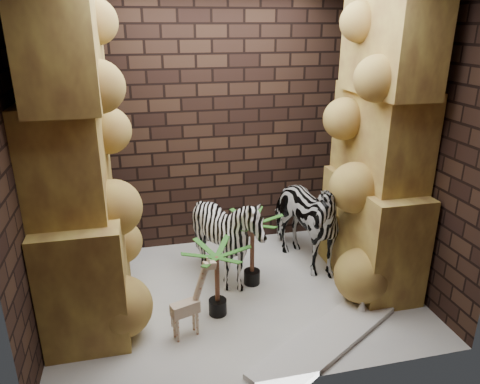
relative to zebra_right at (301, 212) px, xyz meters
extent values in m
plane|color=silver|center=(-0.81, -0.44, -0.65)|extent=(3.50, 3.50, 0.00)
plane|color=black|center=(-0.81, 0.81, 0.85)|extent=(3.50, 0.00, 3.50)
plane|color=black|center=(-0.81, -1.69, 0.85)|extent=(3.50, 0.00, 3.50)
plane|color=black|center=(-2.56, -0.44, 0.85)|extent=(0.00, 3.00, 3.00)
plane|color=black|center=(0.94, -0.44, 0.85)|extent=(0.00, 3.00, 3.00)
imported|color=white|center=(0.00, 0.00, 0.00)|extent=(0.88, 1.23, 1.31)
imported|color=white|center=(-0.87, -0.23, -0.17)|extent=(1.19, 1.31, 0.98)
cube|color=silver|center=(-0.23, -1.33, -0.63)|extent=(1.60, 1.19, 0.05)
camera|label=1|loc=(-1.67, -4.25, 1.94)|focal=33.62mm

